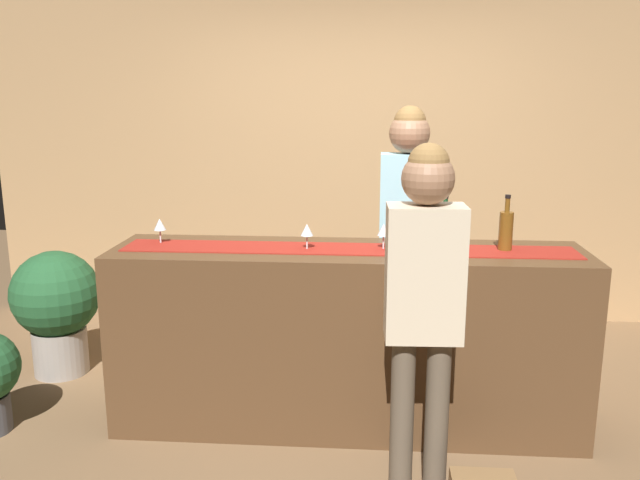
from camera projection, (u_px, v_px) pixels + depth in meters
ground_plane at (346, 421)px, 3.75m from camera, size 10.00×10.00×0.00m
back_wall at (356, 143)px, 5.28m from camera, size 6.00×0.12×2.90m
bar_counter at (347, 338)px, 3.64m from camera, size 2.57×0.60×1.02m
counter_runner_cloth at (348, 249)px, 3.53m from camera, size 2.44×0.28×0.01m
wine_bottle_green at (444, 230)px, 3.46m from camera, size 0.07×0.07×0.30m
wine_bottle_amber at (506, 230)px, 3.48m from camera, size 0.07×0.07×0.30m
wine_glass_near_customer at (384, 231)px, 3.50m from camera, size 0.07×0.07×0.14m
wine_glass_mid_counter at (307, 231)px, 3.49m from camera, size 0.07×0.07×0.14m
wine_glass_far_end at (160, 225)px, 3.64m from camera, size 0.07×0.07×0.14m
bartender at (407, 214)px, 4.04m from camera, size 0.34×0.25×1.77m
customer_sipping at (424, 287)px, 2.88m from camera, size 0.35×0.23×1.64m
potted_plant_tall at (56, 304)px, 4.31m from camera, size 0.57×0.57×0.84m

